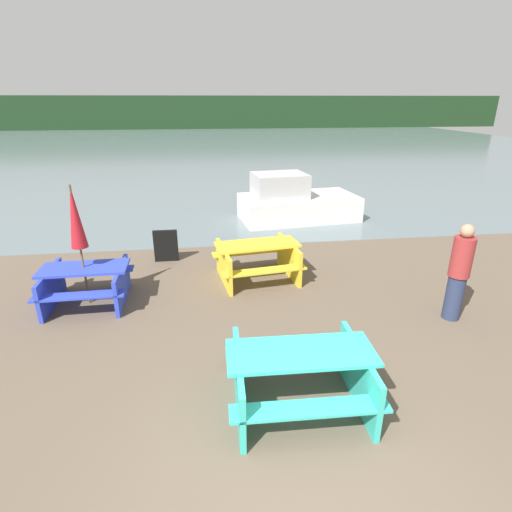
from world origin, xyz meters
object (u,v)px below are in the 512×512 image
Objects in this scene: umbrella_crimson at (75,218)px; person at (459,273)px; picnic_table_yellow at (257,258)px; picnic_table_blue at (86,282)px; boat at (294,203)px; signboard at (166,246)px; picnic_table_teal at (300,373)px.

umbrella_crimson is 6.58m from person.
person is (3.12, -2.07, 0.39)m from picnic_table_yellow.
picnic_table_blue is 1.22m from umbrella_crimson.
signboard is at bearing -147.78° from boat.
picnic_table_blue is 2.08× the size of signboard.
person reaches higher than picnic_table_blue.
picnic_table_yellow is 2.35m from signboard.
umbrella_crimson is (-3.27, 3.14, 1.18)m from picnic_table_teal.
signboard is (-1.98, 5.07, -0.10)m from picnic_table_teal.
umbrella_crimson is at bearing 136.18° from picnic_table_teal.
umbrella_crimson reaches higher than person.
umbrella_crimson is 1.31× the size of person.
picnic_table_blue is 6.55m from person.
person is (6.38, -1.40, 0.42)m from picnic_table_blue.
picnic_table_yellow is 3.76m from person.
picnic_table_yellow reaches higher than picnic_table_blue.
umbrella_crimson reaches higher than signboard.
picnic_table_teal reaches higher than signboard.
picnic_table_yellow is 0.84× the size of umbrella_crimson.
picnic_table_teal is 3.58m from person.
picnic_table_teal and picnic_table_yellow have the same top height.
picnic_table_teal is 4.68m from umbrella_crimson.
picnic_table_yellow is (-0.01, 3.80, -0.01)m from picnic_table_teal.
boat reaches higher than picnic_table_yellow.
umbrella_crimson is 2.64m from signboard.
person is at bearing -12.40° from picnic_table_blue.
picnic_table_teal is 8.28m from boat.
picnic_table_yellow reaches higher than signboard.
signboard is at bearing 56.27° from picnic_table_blue.
person reaches higher than signboard.
picnic_table_blue is at bearing 136.18° from picnic_table_teal.
signboard is at bearing 146.82° from person.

